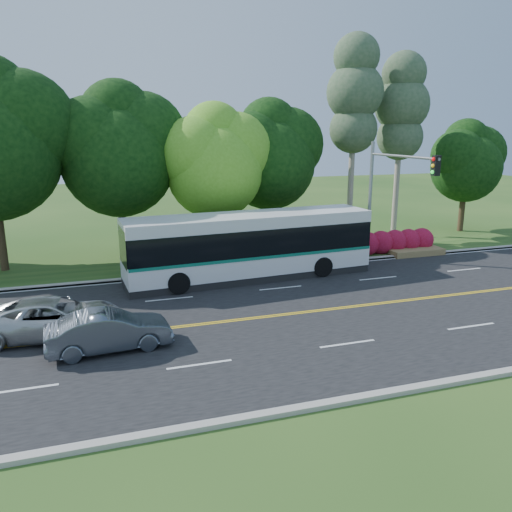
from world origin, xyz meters
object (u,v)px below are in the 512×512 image
object	(u,v)px
traffic_signal	(389,185)
sedan	(109,331)
suv	(54,318)
transit_bus	(250,247)

from	to	relation	value
traffic_signal	sedan	bearing A→B (deg)	-156.05
sedan	suv	bearing A→B (deg)	40.92
transit_bus	traffic_signal	bearing A→B (deg)	-6.58
traffic_signal	transit_bus	size ratio (longest dim) A/B	0.53
traffic_signal	suv	xyz separation A→B (m)	(-17.21, -4.90, -3.92)
traffic_signal	sedan	distance (m)	17.18
sedan	suv	xyz separation A→B (m)	(-1.93, 1.88, 0.02)
traffic_signal	suv	size ratio (longest dim) A/B	1.33
suv	traffic_signal	bearing A→B (deg)	-66.62
traffic_signal	suv	world-z (taller)	traffic_signal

